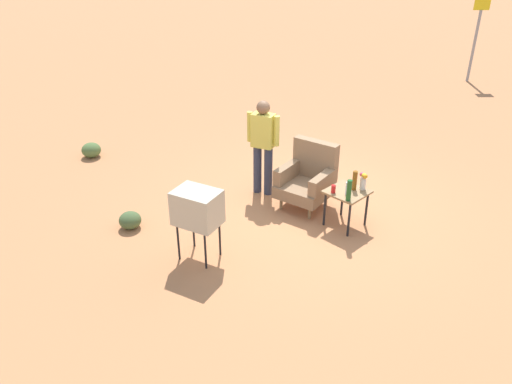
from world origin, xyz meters
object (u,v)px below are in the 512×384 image
(armchair, at_px, (308,177))
(bottle_wine_green, at_px, (349,190))
(person_standing, at_px, (263,142))
(bottle_short_clear, at_px, (348,189))
(side_table, at_px, (347,196))
(tv_on_stand, at_px, (197,208))
(bottle_tall_amber, at_px, (355,180))
(flower_vase, at_px, (363,180))
(road_sign, at_px, (476,33))
(soda_can_red, at_px, (333,189))

(armchair, relative_size, bottle_wine_green, 3.31)
(person_standing, distance_m, bottle_short_clear, 1.72)
(armchair, distance_m, side_table, 0.83)
(tv_on_stand, height_order, bottle_short_clear, tv_on_stand)
(bottle_tall_amber, xyz_separation_m, flower_vase, (0.08, 0.10, -0.00))
(road_sign, distance_m, soda_can_red, 9.62)
(road_sign, xyz_separation_m, bottle_wine_green, (2.42, -9.39, -0.63))
(soda_can_red, bearing_deg, person_standing, 177.42)
(soda_can_red, relative_size, flower_vase, 0.46)
(bottle_wine_green, bearing_deg, tv_on_stand, -120.15)
(side_table, relative_size, bottle_tall_amber, 1.97)
(road_sign, relative_size, bottle_tall_amber, 8.13)
(tv_on_stand, bearing_deg, side_table, 66.47)
(armchair, bearing_deg, road_sign, 98.87)
(bottle_short_clear, relative_size, flower_vase, 0.75)
(bottle_short_clear, bearing_deg, tv_on_stand, -116.07)
(armchair, bearing_deg, bottle_wine_green, -17.21)
(soda_can_red, bearing_deg, bottle_tall_amber, 62.35)
(tv_on_stand, relative_size, road_sign, 0.42)
(armchair, height_order, bottle_wine_green, armchair)
(side_table, xyz_separation_m, tv_on_stand, (-0.92, -2.11, 0.28))
(bottle_tall_amber, bearing_deg, armchair, -178.46)
(side_table, height_order, bottle_short_clear, bottle_short_clear)
(person_standing, distance_m, soda_can_red, 1.55)
(bottle_wine_green, relative_size, soda_can_red, 2.62)
(road_sign, distance_m, bottle_short_clear, 9.57)
(armchair, relative_size, flower_vase, 4.00)
(person_standing, distance_m, bottle_wine_green, 1.82)
(bottle_wine_green, relative_size, flower_vase, 1.21)
(bottle_tall_amber, height_order, bottle_short_clear, bottle_tall_amber)
(tv_on_stand, bearing_deg, road_sign, 96.69)
(side_table, height_order, flower_vase, flower_vase)
(flower_vase, bearing_deg, tv_on_stand, -114.25)
(soda_can_red, height_order, flower_vase, flower_vase)
(tv_on_stand, xyz_separation_m, bottle_short_clear, (0.98, 2.01, -0.09))
(bottle_tall_amber, relative_size, bottle_short_clear, 1.50)
(armchair, bearing_deg, person_standing, -165.59)
(person_standing, relative_size, bottle_short_clear, 8.20)
(tv_on_stand, distance_m, person_standing, 2.12)
(person_standing, relative_size, flower_vase, 6.19)
(armchair, relative_size, bottle_short_clear, 5.30)
(bottle_short_clear, bearing_deg, bottle_tall_amber, 97.11)
(bottle_wine_green, distance_m, soda_can_red, 0.31)
(tv_on_stand, distance_m, bottle_short_clear, 2.24)
(tv_on_stand, xyz_separation_m, bottle_wine_green, (1.09, 1.88, -0.03))
(armchair, xyz_separation_m, flower_vase, (0.95, 0.12, 0.24))
(bottle_wine_green, bearing_deg, bottle_tall_amber, 112.09)
(side_table, distance_m, flower_vase, 0.34)
(soda_can_red, xyz_separation_m, bottle_short_clear, (0.18, 0.10, 0.04))
(soda_can_red, distance_m, flower_vase, 0.47)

